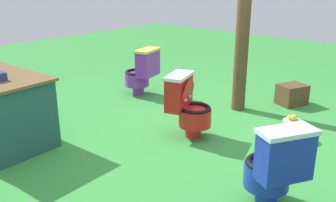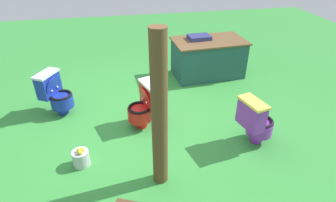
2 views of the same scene
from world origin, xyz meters
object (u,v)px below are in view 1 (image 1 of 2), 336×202
toilet_red (187,105)px  wooden_post (242,40)px  small_crate (292,94)px  toilet_purple (142,71)px  lemon_bucket (292,129)px  toilet_blue (275,166)px

toilet_red → wooden_post: (0.04, -1.17, 0.59)m
small_crate → toilet_purple: bearing=30.4°
toilet_red → wooden_post: size_ratio=0.38×
lemon_bucket → toilet_red: bearing=37.7°
small_crate → lemon_bucket: bearing=114.4°
wooden_post → lemon_bucket: wooden_post is taller
toilet_purple → wooden_post: (-1.44, -0.44, 0.59)m
toilet_purple → lemon_bucket: size_ratio=2.63×
toilet_red → wooden_post: bearing=163.3°
toilet_blue → lemon_bucket: toilet_blue is taller
wooden_post → small_crate: wooden_post is taller
toilet_blue → toilet_red: bearing=94.1°
toilet_purple → small_crate: bearing=-73.0°
toilet_blue → small_crate: toilet_blue is taller
toilet_purple → wooden_post: 1.61m
wooden_post → lemon_bucket: bearing=155.5°
toilet_purple → toilet_blue: size_ratio=1.00×
toilet_red → small_crate: size_ratio=1.92×
wooden_post → toilet_purple: bearing=17.1°
toilet_purple → small_crate: 2.22m
small_crate → wooden_post: bearing=55.3°
small_crate → lemon_bucket: (-0.51, 1.12, -0.03)m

